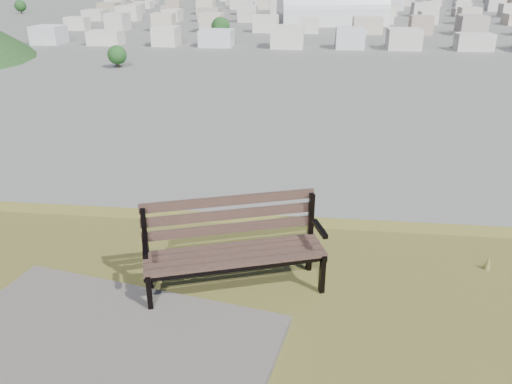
# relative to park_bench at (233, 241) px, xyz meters

# --- Properties ---
(park_bench) EXTENTS (2.00, 1.19, 1.00)m
(park_bench) POSITION_rel_park_bench_xyz_m (0.00, 0.00, 0.00)
(park_bench) COLOR #463028
(park_bench) RESTS_ON hilltop_mesa
(arena) EXTENTS (61.37, 36.68, 24.22)m
(arena) POSITION_rel_park_bench_xyz_m (9.87, 285.63, -19.85)
(arena) COLOR silver
(arena) RESTS_ON ground
(city_blocks) EXTENTS (395.00, 361.00, 7.00)m
(city_blocks) POSITION_rel_park_bench_xyz_m (0.51, 391.90, -22.06)
(city_blocks) COLOR beige
(city_blocks) RESTS_ON ground
(city_trees) EXTENTS (406.52, 387.20, 9.98)m
(city_trees) POSITION_rel_park_bench_xyz_m (-25.89, 316.46, -20.73)
(city_trees) COLOR #322619
(city_trees) RESTS_ON ground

